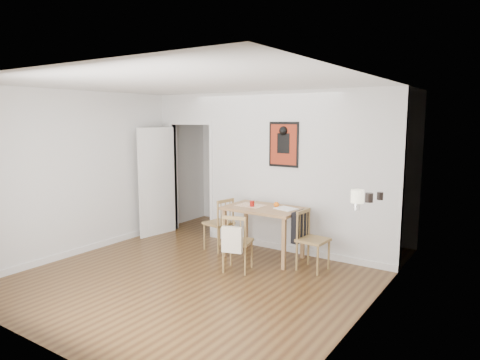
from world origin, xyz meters
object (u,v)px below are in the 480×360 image
Objects in this scene: fireplace at (370,249)px; ceramic_jar_a at (369,198)px; chair_left at (219,224)px; mantel_lamp at (357,198)px; bookshelf at (231,182)px; orange_fruit at (276,205)px; chair_right at (312,239)px; dining_table at (264,213)px; chair_front at (237,242)px; ceramic_jar_b at (380,196)px; notebook at (286,209)px; red_glass at (252,204)px.

fireplace is 0.61m from ceramic_jar_a.
chair_left is 2.93m from mantel_lamp.
orange_fruit is (1.85, -1.43, -0.03)m from bookshelf.
dining_table is at bearing 174.14° from chair_right.
ceramic_jar_a is (0.92, -0.42, 0.77)m from chair_right.
orange_fruit reaches higher than dining_table.
chair_right is at bearing -5.86° from dining_table.
chair_left is at bearing -170.95° from orange_fruit.
chair_front is 0.67× the size of fireplace.
ceramic_jar_b reaches higher than chair_left.
dining_table is 12.24× the size of ceramic_jar_b.
dining_table is 3.72× the size of notebook.
mantel_lamp is at bearing -9.50° from chair_front.
ceramic_jar_b is at bearing -12.75° from orange_fruit.
chair_left is 2.76× the size of notebook.
chair_right is at bearing -16.84° from notebook.
chair_front is at bearing -101.77° from orange_fruit.
chair_left is 9.09× the size of ceramic_jar_b.
bookshelf is (-0.86, 1.59, 0.44)m from chair_left.
ceramic_jar_a reaches higher than chair_left.
chair_left is 1.25m from notebook.
notebook is at bearing -35.80° from bookshelf.
mantel_lamp reaches higher than orange_fruit.
chair_left is 9.24× the size of red_glass.
fireplace is 14.70× the size of orange_fruit.
fireplace reaches higher than orange_fruit.
ceramic_jar_b reaches higher than orange_fruit.
dining_table is 1.41× the size of chair_front.
notebook is at bearing -12.34° from orange_fruit.
mantel_lamp reaches higher than ceramic_jar_a.
chair_front is at bearing -90.44° from dining_table.
red_glass is (-1.03, 0.03, 0.40)m from chair_right.
bookshelf reaches higher than chair_front.
mantel_lamp is (1.97, -0.96, 0.45)m from red_glass.
fireplace reaches higher than chair_front.
mantel_lamp reaches higher than fireplace.
mantel_lamp is 2.34× the size of ceramic_jar_b.
red_glass reaches higher than orange_fruit.
red_glass is 0.38m from orange_fruit.
orange_fruit is 2.03m from mantel_lamp.
chair_right is at bearing 36.07° from chair_front.
red_glass is at bearing -0.42° from chair_left.
bookshelf reaches higher than dining_table.
orange_fruit is 1.76m from ceramic_jar_a.
notebook is at bearing 167.20° from ceramic_jar_b.
chair_left is 0.49× the size of bookshelf.
fireplace reaches higher than dining_table.
red_glass is (0.65, -0.00, 0.41)m from chair_left.
chair_front is at bearing -114.74° from notebook.
chair_left is 1.05× the size of chair_front.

